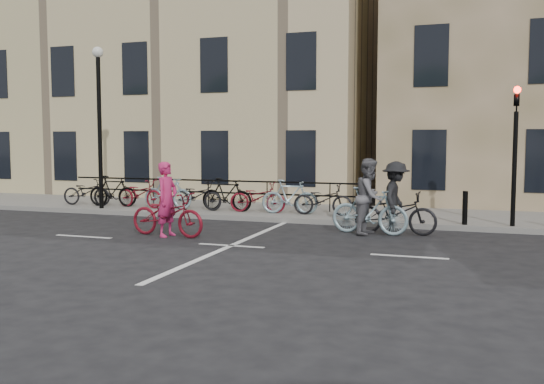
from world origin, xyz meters
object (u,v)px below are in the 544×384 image
(lamp_post, at_px, (99,107))
(cyclist_grey, at_px, (370,204))
(cyclist_dark, at_px, (395,206))
(cyclist_pink, at_px, (167,211))
(traffic_light, at_px, (515,138))

(lamp_post, bearing_deg, cyclist_grey, -10.40)
(cyclist_dark, bearing_deg, cyclist_pink, 114.44)
(cyclist_grey, distance_m, cyclist_dark, 0.66)
(cyclist_dark, bearing_deg, traffic_light, -61.65)
(traffic_light, height_order, lamp_post, lamp_post)
(lamp_post, distance_m, cyclist_grey, 9.74)
(cyclist_pink, height_order, cyclist_dark, same)
(traffic_light, xyz_separation_m, cyclist_pink, (-8.24, -3.59, -1.80))
(cyclist_grey, bearing_deg, cyclist_dark, -62.32)
(cyclist_dark, bearing_deg, lamp_post, 83.80)
(lamp_post, height_order, cyclist_dark, lamp_post)
(lamp_post, height_order, cyclist_grey, lamp_post)
(traffic_light, height_order, cyclist_pink, traffic_light)
(cyclist_pink, xyz_separation_m, cyclist_dark, (5.37, 2.19, 0.09))
(cyclist_pink, height_order, cyclist_grey, cyclist_grey)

